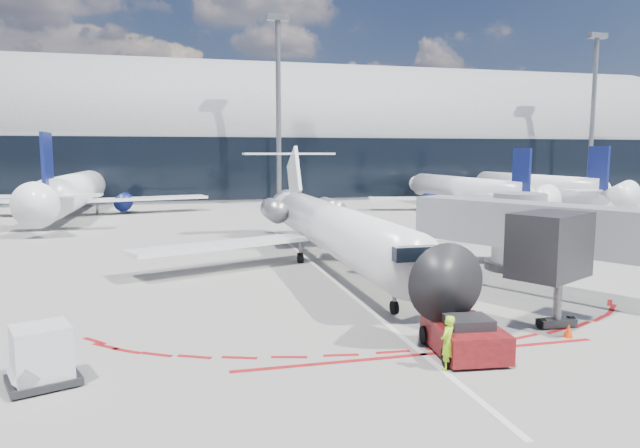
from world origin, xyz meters
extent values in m
plane|color=slate|center=(0.00, 0.00, 0.00)|extent=(260.00, 260.00, 0.00)
cube|color=silver|center=(0.00, 2.00, 0.01)|extent=(0.25, 40.00, 0.01)
cube|color=maroon|center=(0.00, -11.50, 0.01)|extent=(14.00, 0.25, 0.01)
cube|color=#9A9D9F|center=(0.00, 65.00, 5.00)|extent=(150.00, 24.00, 10.00)
cylinder|color=#9A9D9F|center=(0.00, 65.00, 10.00)|extent=(150.00, 24.00, 24.00)
cube|color=black|center=(0.00, 52.95, 5.00)|extent=(150.00, 0.20, 9.00)
cube|color=gray|center=(9.00, -4.50, 3.60)|extent=(8.22, 12.61, 2.30)
cube|color=black|center=(5.95, -10.24, 3.60)|extent=(3.86, 3.44, 2.60)
cylinder|color=slate|center=(6.75, -9.84, 1.20)|extent=(0.36, 0.36, 2.40)
cube|color=black|center=(6.75, -9.84, 0.22)|extent=(1.60, 0.60, 0.30)
cylinder|color=gray|center=(12.05, 1.24, 2.40)|extent=(3.20, 3.20, 4.80)
cylinder|color=black|center=(12.05, 1.24, 0.25)|extent=(4.00, 4.00, 0.50)
cylinder|color=slate|center=(5.00, 48.00, 12.50)|extent=(0.70, 0.70, 25.00)
cylinder|color=slate|center=(55.00, 48.00, 12.50)|extent=(0.70, 0.70, 25.00)
cylinder|color=white|center=(0.88, 3.77, 2.58)|extent=(2.96, 24.14, 2.96)
cone|color=black|center=(0.88, -9.84, 2.58)|extent=(2.96, 3.07, 2.96)
cone|color=white|center=(0.88, 17.81, 2.58)|extent=(2.96, 3.95, 2.96)
cube|color=black|center=(0.88, -8.08, 3.18)|extent=(1.87, 1.54, 0.60)
cube|color=white|center=(-5.92, 5.42, 1.59)|extent=(11.75, 6.97, 0.34)
cube|color=white|center=(7.68, 5.42, 1.59)|extent=(11.75, 6.97, 0.34)
cube|color=white|center=(0.88, 16.72, 5.21)|extent=(0.27, 5.15, 5.24)
cube|color=white|center=(0.88, 19.02, 7.19)|extent=(7.90, 1.76, 0.18)
cylinder|color=slate|center=(-1.37, 13.42, 2.85)|extent=(1.65, 3.73, 1.65)
cylinder|color=slate|center=(3.13, 13.42, 2.85)|extent=(1.65, 3.73, 1.65)
cylinder|color=black|center=(0.88, -6.32, 0.31)|extent=(0.24, 0.61, 0.61)
cylinder|color=black|center=(-0.77, 6.51, 0.35)|extent=(0.33, 0.70, 0.70)
cylinder|color=black|center=(2.52, 6.51, 0.35)|extent=(0.33, 0.70, 0.70)
cylinder|color=slate|center=(0.88, -6.32, 0.60)|extent=(0.20, 0.20, 1.21)
cube|color=#4F0B0B|center=(1.49, -11.73, 0.61)|extent=(2.55, 3.73, 0.99)
cube|color=black|center=(1.45, -12.06, 1.27)|extent=(1.67, 1.47, 0.39)
cylinder|color=slate|center=(1.73, -9.32, 0.39)|extent=(0.40, 2.86, 0.11)
cylinder|color=black|center=(0.32, -12.83, 0.35)|extent=(0.38, 0.73, 0.70)
cylinder|color=black|center=(2.40, -13.05, 0.35)|extent=(0.38, 0.73, 0.70)
cylinder|color=black|center=(0.57, -10.42, 0.35)|extent=(0.38, 0.73, 0.70)
cylinder|color=black|center=(2.65, -10.64, 0.35)|extent=(0.38, 0.73, 0.70)
imported|color=#AAF81A|center=(0.17, -13.03, 0.94)|extent=(0.82, 0.78, 1.88)
cube|color=black|center=(-12.78, -11.17, 0.18)|extent=(2.54, 2.36, 0.23)
cube|color=silver|center=(-12.78, -11.17, 1.11)|extent=(2.08, 2.03, 1.64)
cylinder|color=black|center=(-13.30, -12.09, 0.10)|extent=(0.17, 0.23, 0.20)
cylinder|color=black|center=(-11.77, -11.50, 0.10)|extent=(0.17, 0.23, 0.20)
cylinder|color=black|center=(-13.78, -10.85, 0.10)|extent=(0.17, 0.23, 0.20)
cylinder|color=black|center=(-12.25, -10.25, 0.10)|extent=(0.17, 0.23, 0.20)
cone|color=#E93604|center=(6.39, -11.07, 0.27)|extent=(0.38, 0.38, 0.53)
camera|label=1|loc=(-8.44, -29.95, 7.28)|focal=32.00mm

